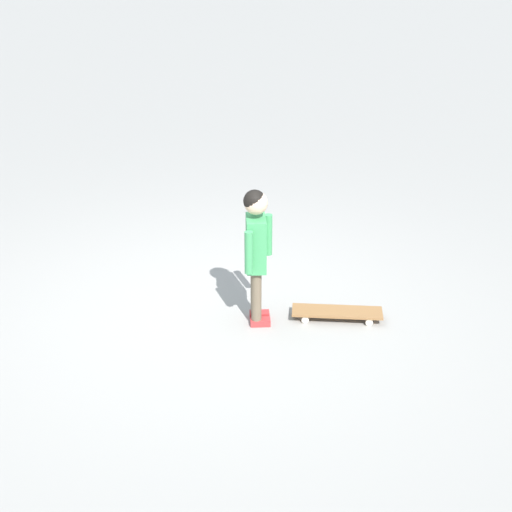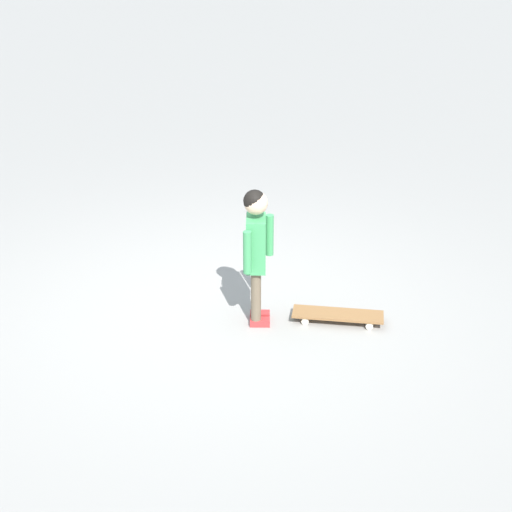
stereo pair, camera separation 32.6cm
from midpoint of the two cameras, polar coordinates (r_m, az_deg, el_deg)
ground_plane at (r=5.78m, az=-4.97°, el=-4.37°), size 50.00×50.00×0.00m
child_person at (r=5.34m, az=-1.73°, el=1.01°), size 0.33×0.28×1.06m
skateboard at (r=5.65m, az=4.65°, el=-4.38°), size 0.42×0.71×0.07m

